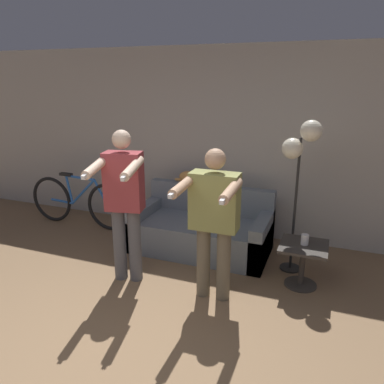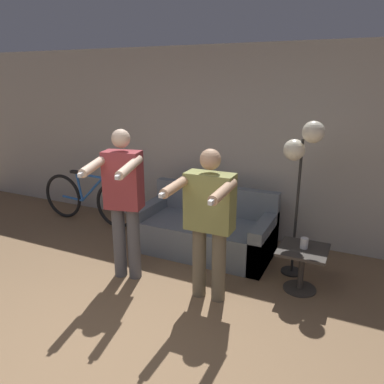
% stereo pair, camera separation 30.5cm
% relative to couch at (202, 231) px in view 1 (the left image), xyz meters
% --- Properties ---
extents(wall_back, '(10.00, 0.05, 2.60)m').
position_rel_couch_xyz_m(wall_back, '(-0.02, 0.72, 1.04)').
color(wall_back, '#B7B2A8').
rests_on(wall_back, ground_plane).
extents(couch, '(1.74, 0.87, 0.80)m').
position_rel_couch_xyz_m(couch, '(0.00, 0.00, 0.00)').
color(couch, slate).
rests_on(couch, ground_plane).
extents(person_left, '(0.56, 0.74, 1.68)m').
position_rel_couch_xyz_m(person_left, '(-0.52, -1.03, 0.69)').
color(person_left, '#56565B').
rests_on(person_left, ground_plane).
extents(person_right, '(0.54, 0.68, 1.55)m').
position_rel_couch_xyz_m(person_right, '(0.48, -1.03, 0.64)').
color(person_right, '#6B604C').
rests_on(person_right, ground_plane).
extents(cat, '(0.40, 0.12, 0.19)m').
position_rel_couch_xyz_m(cat, '(-0.30, 0.33, 0.63)').
color(cat, tan).
rests_on(cat, couch).
extents(floor_lamp, '(0.41, 0.24, 1.75)m').
position_rel_couch_xyz_m(floor_lamp, '(1.16, -0.12, 1.17)').
color(floor_lamp, black).
rests_on(floor_lamp, ground_plane).
extents(side_table, '(0.50, 0.50, 0.48)m').
position_rel_couch_xyz_m(side_table, '(1.31, -0.45, 0.09)').
color(side_table, '#38332D').
rests_on(side_table, ground_plane).
extents(cup, '(0.08, 0.08, 0.11)m').
position_rel_couch_xyz_m(cup, '(1.31, -0.44, 0.27)').
color(cup, white).
rests_on(cup, side_table).
extents(bicycle, '(1.75, 0.07, 0.81)m').
position_rel_couch_xyz_m(bicycle, '(-2.03, 0.13, 0.11)').
color(bicycle, black).
rests_on(bicycle, ground_plane).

